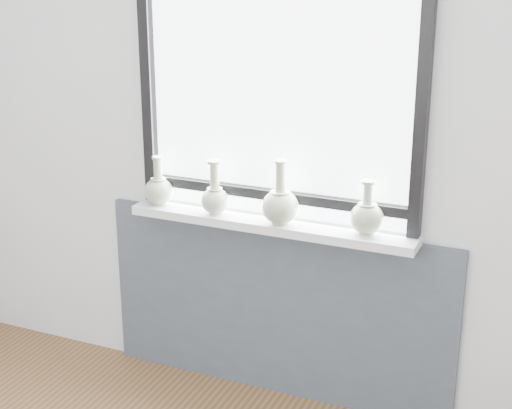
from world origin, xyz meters
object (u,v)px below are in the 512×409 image
at_px(windowsill, 270,224).
at_px(vase_c, 280,204).
at_px(vase_a, 159,189).
at_px(vase_b, 215,197).
at_px(vase_d, 367,216).

bearing_deg(windowsill, vase_c, -26.11).
relative_size(vase_a, vase_b, 0.93).
height_order(vase_b, vase_d, vase_b).
bearing_deg(vase_c, vase_d, 4.73).
bearing_deg(windowsill, vase_a, -179.11).
relative_size(windowsill, vase_a, 5.76).
xyz_separation_m(windowsill, vase_a, (-0.56, -0.01, 0.09)).
bearing_deg(vase_b, vase_c, -1.11).
distance_m(vase_b, vase_d, 0.70).
bearing_deg(vase_d, vase_b, -177.94).
bearing_deg(vase_d, vase_a, -179.29).
relative_size(windowsill, vase_b, 5.35).
bearing_deg(vase_c, vase_b, 178.89).
bearing_deg(vase_a, vase_c, -1.75).
height_order(vase_a, vase_d, vase_d).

